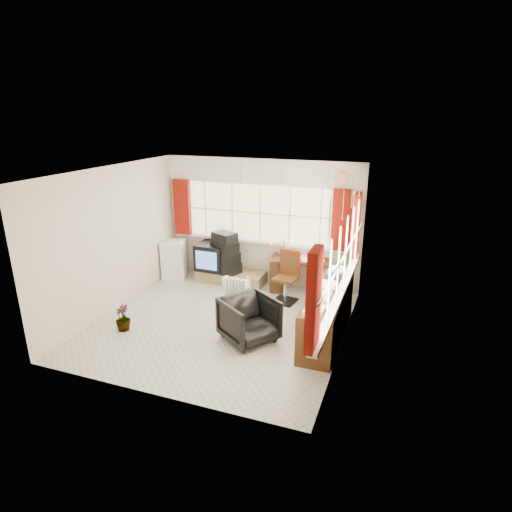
# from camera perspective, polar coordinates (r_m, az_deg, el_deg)

# --- Properties ---
(ground) EXTENTS (4.00, 4.00, 0.00)m
(ground) POSITION_cam_1_polar(r_m,az_deg,el_deg) (7.22, -4.75, -8.95)
(ground) COLOR beige
(ground) RESTS_ON ground
(room_walls) EXTENTS (4.00, 4.00, 4.00)m
(room_walls) POSITION_cam_1_polar(r_m,az_deg,el_deg) (6.66, -5.09, 2.56)
(room_walls) COLOR beige
(room_walls) RESTS_ON ground
(window_back) EXTENTS (3.70, 0.12, 3.60)m
(window_back) POSITION_cam_1_polar(r_m,az_deg,el_deg) (8.54, 0.52, 2.41)
(window_back) COLOR #FFF2C9
(window_back) RESTS_ON room_walls
(window_right) EXTENTS (0.12, 3.70, 3.60)m
(window_right) POSITION_cam_1_polar(r_m,az_deg,el_deg) (6.31, 11.31, -4.03)
(window_right) COLOR #FFF2C9
(window_right) RESTS_ON room_walls
(curtains) EXTENTS (3.83, 3.83, 1.15)m
(curtains) POSITION_cam_1_polar(r_m,az_deg,el_deg) (7.20, 4.76, 3.44)
(curtains) COLOR maroon
(curtains) RESTS_ON room_walls
(overhead_cabinets) EXTENTS (3.98, 3.98, 0.48)m
(overhead_cabinets) POSITION_cam_1_polar(r_m,az_deg,el_deg) (7.07, 5.49, 9.73)
(overhead_cabinets) COLOR white
(overhead_cabinets) RESTS_ON room_walls
(desk) EXTENTS (1.23, 0.74, 0.71)m
(desk) POSITION_cam_1_polar(r_m,az_deg,el_deg) (8.35, 6.02, -2.24)
(desk) COLOR #4E2E12
(desk) RESTS_ON ground
(desk_lamp) EXTENTS (0.15, 0.12, 0.43)m
(desk_lamp) POSITION_cam_1_polar(r_m,az_deg,el_deg) (8.06, 3.74, 1.51)
(desk_lamp) COLOR #EC9F09
(desk_lamp) RESTS_ON desk
(task_chair) EXTENTS (0.45, 0.48, 0.95)m
(task_chair) POSITION_cam_1_polar(r_m,az_deg,el_deg) (7.87, 4.25, -2.49)
(task_chair) COLOR black
(task_chair) RESTS_ON ground
(office_chair) EXTENTS (1.05, 1.04, 0.69)m
(office_chair) POSITION_cam_1_polar(r_m,az_deg,el_deg) (6.56, -0.92, -8.49)
(office_chair) COLOR black
(office_chair) RESTS_ON ground
(radiator) EXTENTS (0.40, 0.18, 0.59)m
(radiator) POSITION_cam_1_polar(r_m,az_deg,el_deg) (7.57, -2.59, -5.51)
(radiator) COLOR white
(radiator) RESTS_ON ground
(credenza) EXTENTS (0.50, 2.00, 0.85)m
(credenza) POSITION_cam_1_polar(r_m,az_deg,el_deg) (6.75, 9.48, -7.49)
(credenza) COLOR #4E2E12
(credenza) RESTS_ON ground
(file_tray) EXTENTS (0.40, 0.44, 0.12)m
(file_tray) POSITION_cam_1_polar(r_m,az_deg,el_deg) (6.86, 10.18, -3.27)
(file_tray) COLOR black
(file_tray) RESTS_ON credenza
(tv_bench) EXTENTS (1.40, 0.50, 0.25)m
(tv_bench) POSITION_cam_1_polar(r_m,az_deg,el_deg) (8.80, -3.36, -2.76)
(tv_bench) COLOR #9B814D
(tv_bench) RESTS_ON ground
(crt_tv) EXTENTS (0.61, 0.58, 0.54)m
(crt_tv) POSITION_cam_1_polar(r_m,az_deg,el_deg) (8.81, -5.83, -0.06)
(crt_tv) COLOR black
(crt_tv) RESTS_ON tv_bench
(hifi_stack) EXTENTS (0.71, 0.59, 0.83)m
(hifi_stack) POSITION_cam_1_polar(r_m,az_deg,el_deg) (8.60, -4.16, 0.25)
(hifi_stack) COLOR black
(hifi_stack) RESTS_ON tv_bench
(mini_fridge) EXTENTS (0.59, 0.59, 0.79)m
(mini_fridge) POSITION_cam_1_polar(r_m,az_deg,el_deg) (9.16, -10.88, -0.41)
(mini_fridge) COLOR white
(mini_fridge) RESTS_ON ground
(spray_bottle_a) EXTENTS (0.13, 0.13, 0.31)m
(spray_bottle_a) POSITION_cam_1_polar(r_m,az_deg,el_deg) (8.39, -1.10, -3.63)
(spray_bottle_a) COLOR white
(spray_bottle_a) RESTS_ON ground
(spray_bottle_b) EXTENTS (0.09, 0.09, 0.19)m
(spray_bottle_b) POSITION_cam_1_polar(r_m,az_deg,el_deg) (7.49, -0.45, -7.01)
(spray_bottle_b) COLOR #85C6BF
(spray_bottle_b) RESTS_ON ground
(flower_vase) EXTENTS (0.32, 0.32, 0.43)m
(flower_vase) POSITION_cam_1_polar(r_m,az_deg,el_deg) (7.23, -17.33, -7.86)
(flower_vase) COLOR black
(flower_vase) RESTS_ON ground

